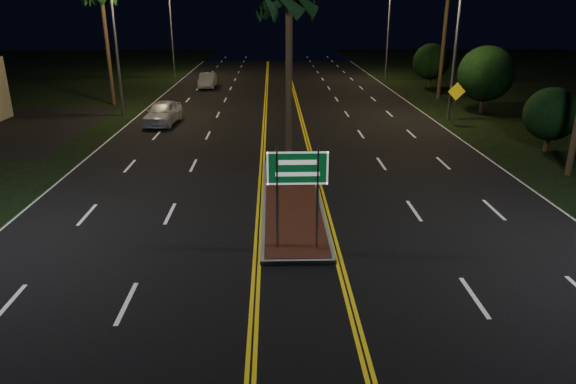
{
  "coord_description": "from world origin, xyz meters",
  "views": [
    {
      "loc": [
        -0.72,
        -11.46,
        7.17
      ],
      "look_at": [
        -0.27,
        2.96,
        1.9
      ],
      "focal_mm": 32.0,
      "sensor_mm": 36.0,
      "label": 1
    }
  ],
  "objects_px": {
    "highway_sign": "(297,178)",
    "car_far": "(207,79)",
    "median_island": "(292,200)",
    "streetlight_right_mid": "(451,31)",
    "streetlight_left_mid": "(120,30)",
    "warning_sign": "(456,97)",
    "palm_median": "(289,2)",
    "shrub_far": "(431,62)",
    "shrub_mid": "(486,74)",
    "shrub_near": "(551,114)",
    "streetlight_right_far": "(385,21)",
    "car_near": "(163,111)",
    "streetlight_left_far": "(174,21)"
  },
  "relations": [
    {
      "from": "shrub_near",
      "to": "highway_sign",
      "type": "bearing_deg",
      "value": -140.31
    },
    {
      "from": "streetlight_left_mid",
      "to": "shrub_far",
      "type": "height_order",
      "value": "streetlight_left_mid"
    },
    {
      "from": "highway_sign",
      "to": "streetlight_right_far",
      "type": "bearing_deg",
      "value": 74.85
    },
    {
      "from": "shrub_near",
      "to": "shrub_far",
      "type": "distance_m",
      "value": 22.01
    },
    {
      "from": "highway_sign",
      "to": "palm_median",
      "type": "distance_m",
      "value": 9.11
    },
    {
      "from": "highway_sign",
      "to": "warning_sign",
      "type": "bearing_deg",
      "value": 58.42
    },
    {
      "from": "shrub_mid",
      "to": "car_far",
      "type": "height_order",
      "value": "shrub_mid"
    },
    {
      "from": "streetlight_left_mid",
      "to": "car_far",
      "type": "bearing_deg",
      "value": 72.6
    },
    {
      "from": "shrub_mid",
      "to": "warning_sign",
      "type": "distance_m",
      "value": 4.94
    },
    {
      "from": "streetlight_left_far",
      "to": "median_island",
      "type": "bearing_deg",
      "value": -74.0
    },
    {
      "from": "median_island",
      "to": "highway_sign",
      "type": "height_order",
      "value": "highway_sign"
    },
    {
      "from": "palm_median",
      "to": "car_far",
      "type": "xyz_separation_m",
      "value": [
        -6.66,
        26.13,
        -6.52
      ]
    },
    {
      "from": "car_near",
      "to": "shrub_far",
      "type": "bearing_deg",
      "value": 39.78
    },
    {
      "from": "warning_sign",
      "to": "streetlight_right_far",
      "type": "bearing_deg",
      "value": 86.61
    },
    {
      "from": "palm_median",
      "to": "shrub_near",
      "type": "xyz_separation_m",
      "value": [
        13.5,
        3.5,
        -5.33
      ]
    },
    {
      "from": "median_island",
      "to": "streetlight_right_far",
      "type": "bearing_deg",
      "value": 73.13
    },
    {
      "from": "shrub_mid",
      "to": "streetlight_right_mid",
      "type": "bearing_deg",
      "value": -149.44
    },
    {
      "from": "median_island",
      "to": "warning_sign",
      "type": "relative_size",
      "value": 3.85
    },
    {
      "from": "warning_sign",
      "to": "highway_sign",
      "type": "bearing_deg",
      "value": -125.46
    },
    {
      "from": "car_near",
      "to": "shrub_near",
      "type": "bearing_deg",
      "value": -13.54
    },
    {
      "from": "highway_sign",
      "to": "streetlight_left_far",
      "type": "bearing_deg",
      "value": 104.44
    },
    {
      "from": "highway_sign",
      "to": "shrub_near",
      "type": "relative_size",
      "value": 0.97
    },
    {
      "from": "palm_median",
      "to": "shrub_near",
      "type": "distance_m",
      "value": 14.93
    },
    {
      "from": "streetlight_right_mid",
      "to": "shrub_far",
      "type": "xyz_separation_m",
      "value": [
        3.19,
        14.0,
        -3.32
      ]
    },
    {
      "from": "median_island",
      "to": "shrub_near",
      "type": "bearing_deg",
      "value": 27.41
    },
    {
      "from": "highway_sign",
      "to": "car_far",
      "type": "height_order",
      "value": "highway_sign"
    },
    {
      "from": "palm_median",
      "to": "highway_sign",
      "type": "bearing_deg",
      "value": -90.0
    },
    {
      "from": "streetlight_left_far",
      "to": "shrub_mid",
      "type": "relative_size",
      "value": 1.95
    },
    {
      "from": "streetlight_left_mid",
      "to": "warning_sign",
      "type": "distance_m",
      "value": 22.07
    },
    {
      "from": "highway_sign",
      "to": "streetlight_left_mid",
      "type": "relative_size",
      "value": 0.36
    },
    {
      "from": "streetlight_left_mid",
      "to": "car_near",
      "type": "distance_m",
      "value": 6.28
    },
    {
      "from": "shrub_near",
      "to": "warning_sign",
      "type": "bearing_deg",
      "value": 112.98
    },
    {
      "from": "shrub_mid",
      "to": "car_far",
      "type": "distance_m",
      "value": 24.29
    },
    {
      "from": "median_island",
      "to": "shrub_far",
      "type": "distance_m",
      "value": 32.19
    },
    {
      "from": "palm_median",
      "to": "shrub_far",
      "type": "relative_size",
      "value": 2.1
    },
    {
      "from": "shrub_near",
      "to": "car_near",
      "type": "distance_m",
      "value": 22.42
    },
    {
      "from": "streetlight_left_far",
      "to": "palm_median",
      "type": "height_order",
      "value": "streetlight_left_far"
    },
    {
      "from": "streetlight_right_far",
      "to": "car_far",
      "type": "relative_size",
      "value": 1.99
    },
    {
      "from": "car_far",
      "to": "median_island",
      "type": "bearing_deg",
      "value": -77.49
    },
    {
      "from": "streetlight_left_mid",
      "to": "shrub_far",
      "type": "bearing_deg",
      "value": 26.18
    },
    {
      "from": "car_far",
      "to": "shrub_far",
      "type": "bearing_deg",
      "value": -1.91
    },
    {
      "from": "car_near",
      "to": "warning_sign",
      "type": "relative_size",
      "value": 1.91
    },
    {
      "from": "median_island",
      "to": "streetlight_right_mid",
      "type": "distance_m",
      "value": 19.2
    },
    {
      "from": "palm_median",
      "to": "shrub_mid",
      "type": "relative_size",
      "value": 1.8
    },
    {
      "from": "palm_median",
      "to": "warning_sign",
      "type": "distance_m",
      "value": 15.64
    },
    {
      "from": "median_island",
      "to": "streetlight_right_mid",
      "type": "relative_size",
      "value": 1.14
    },
    {
      "from": "streetlight_right_far",
      "to": "shrub_near",
      "type": "xyz_separation_m",
      "value": [
        2.89,
        -28.0,
        -3.71
      ]
    },
    {
      "from": "shrub_mid",
      "to": "car_far",
      "type": "bearing_deg",
      "value": 148.56
    },
    {
      "from": "median_island",
      "to": "streetlight_left_far",
      "type": "xyz_separation_m",
      "value": [
        -10.61,
        37.0,
        5.57
      ]
    },
    {
      "from": "highway_sign",
      "to": "streetlight_left_mid",
      "type": "xyz_separation_m",
      "value": [
        -10.61,
        21.2,
        3.25
      ]
    }
  ]
}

